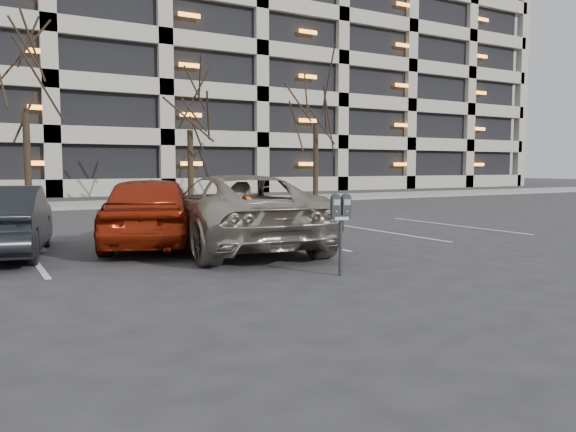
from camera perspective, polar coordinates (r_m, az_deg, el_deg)
ground at (r=10.79m, az=-0.58°, el=-4.01°), size 140.00×140.00×0.00m
sidewalk at (r=25.88m, az=-18.17°, el=1.14°), size 80.00×4.00×0.12m
stall_lines at (r=12.32m, az=-11.57°, el=-2.95°), size 16.90×5.20×0.00m
parking_garage at (r=47.06m, az=-8.24°, el=14.21°), size 52.00×20.00×19.00m
tree_b at (r=25.80m, az=-25.31°, el=14.69°), size 3.80×3.80×8.63m
tree_c at (r=27.19m, az=-10.00°, el=12.95°), size 3.34×3.34×7.59m
tree_d at (r=30.42m, az=2.86°, el=14.01°), size 3.93×3.93×8.93m
parking_meter at (r=8.70m, az=5.38°, el=0.16°), size 0.34×0.20×1.25m
suv_silver at (r=11.71m, az=-5.55°, el=0.46°), size 3.17×5.78×1.54m
car_red at (r=12.21m, az=-13.73°, el=0.53°), size 3.31×4.86×1.54m
car_dark at (r=11.86m, az=-26.97°, el=-0.47°), size 2.18×4.27×1.34m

